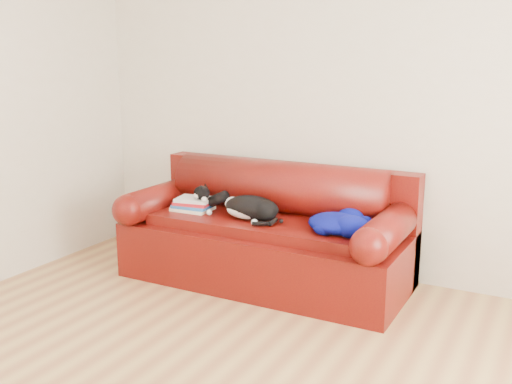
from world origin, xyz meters
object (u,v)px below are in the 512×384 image
book_stack (194,204)px  cat (250,208)px  sofa_base (265,251)px  blanket (340,222)px

book_stack → cat: cat is taller
cat → book_stack: bearing=-168.0°
sofa_base → blanket: (0.62, -0.09, 0.33)m
sofa_base → cat: size_ratio=3.61×
sofa_base → blanket: 0.70m
book_stack → cat: (0.51, -0.02, 0.04)m
cat → blanket: bearing=15.5°
sofa_base → blanket: blanket is taller
blanket → book_stack: bearing=179.3°
book_stack → cat: size_ratio=0.51×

